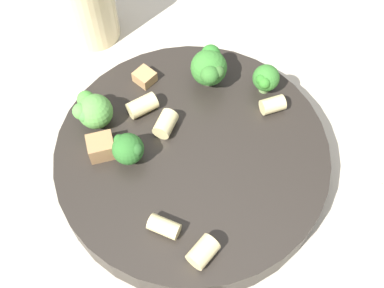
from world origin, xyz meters
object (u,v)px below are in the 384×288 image
(rigatoni_0, at_px, (146,103))
(rigatoni_4, at_px, (165,125))
(broccoli_floret_3, at_px, (93,111))
(chicken_chunk_1, at_px, (101,147))
(broccoli_floret_0, at_px, (128,149))
(rigatoni_1, at_px, (273,105))
(drinking_glass, at_px, (88,1))
(rigatoni_2, at_px, (203,252))
(broccoli_floret_2, at_px, (209,67))
(rigatoni_3, at_px, (164,227))
(chicken_chunk_0, at_px, (145,77))
(broccoli_floret_1, at_px, (266,79))
(pasta_bowl, at_px, (192,157))

(rigatoni_0, xyz_separation_m, rigatoni_4, (-0.03, 0.01, 0.00))
(broccoli_floret_3, height_order, chicken_chunk_1, broccoli_floret_3)
(broccoli_floret_0, bearing_deg, chicken_chunk_1, 27.76)
(rigatoni_1, distance_m, drinking_glass, 0.24)
(rigatoni_2, bearing_deg, chicken_chunk_1, -4.24)
(rigatoni_1, bearing_deg, broccoli_floret_2, 14.58)
(rigatoni_2, height_order, drinking_glass, drinking_glass)
(broccoli_floret_0, xyz_separation_m, drinking_glass, (0.18, -0.10, -0.00))
(rigatoni_0, distance_m, rigatoni_3, 0.13)
(rigatoni_2, relative_size, rigatoni_3, 0.93)
(broccoli_floret_2, xyz_separation_m, broccoli_floret_3, (0.05, 0.11, -0.00))
(rigatoni_3, distance_m, drinking_glass, 0.28)
(rigatoni_3, bearing_deg, chicken_chunk_1, -9.19)
(broccoli_floret_2, height_order, chicken_chunk_0, broccoli_floret_2)
(rigatoni_4, relative_size, chicken_chunk_0, 1.28)
(broccoli_floret_3, distance_m, rigatoni_2, 0.17)
(broccoli_floret_2, bearing_deg, rigatoni_2, 130.08)
(broccoli_floret_1, relative_size, rigatoni_2, 1.30)
(rigatoni_3, xyz_separation_m, drinking_glass, (0.25, -0.13, 0.01))
(rigatoni_2, distance_m, rigatoni_3, 0.04)
(broccoli_floret_2, relative_size, rigatoni_4, 1.70)
(rigatoni_1, relative_size, rigatoni_2, 0.92)
(rigatoni_0, relative_size, rigatoni_4, 1.15)
(chicken_chunk_0, distance_m, drinking_glass, 0.12)
(rigatoni_4, xyz_separation_m, chicken_chunk_1, (0.03, 0.06, 0.00))
(broccoli_floret_1, bearing_deg, pasta_bowl, 86.51)
(rigatoni_3, relative_size, rigatoni_4, 1.08)
(broccoli_floret_0, relative_size, chicken_chunk_0, 1.71)
(chicken_chunk_1, height_order, drinking_glass, drinking_glass)
(rigatoni_2, distance_m, chicken_chunk_1, 0.14)
(rigatoni_2, relative_size, drinking_glass, 0.22)
(rigatoni_2, bearing_deg, broccoli_floret_2, -49.92)
(broccoli_floret_1, bearing_deg, rigatoni_1, 148.06)
(rigatoni_2, bearing_deg, drinking_glass, -23.67)
(broccoli_floret_1, bearing_deg, broccoli_floret_3, 56.10)
(broccoli_floret_2, distance_m, chicken_chunk_1, 0.13)
(rigatoni_4, bearing_deg, rigatoni_1, -124.57)
(broccoli_floret_1, bearing_deg, chicken_chunk_0, 36.71)
(broccoli_floret_3, bearing_deg, rigatoni_3, 165.06)
(pasta_bowl, bearing_deg, chicken_chunk_0, -16.89)
(rigatoni_3, height_order, drinking_glass, drinking_glass)
(broccoli_floret_3, bearing_deg, chicken_chunk_0, -88.10)
(pasta_bowl, distance_m, broccoli_floret_2, 0.09)
(rigatoni_1, bearing_deg, rigatoni_4, 55.43)
(chicken_chunk_1, bearing_deg, chicken_chunk_0, -69.79)
(broccoli_floret_3, height_order, rigatoni_1, broccoli_floret_3)
(chicken_chunk_1, relative_size, drinking_glass, 0.21)
(broccoli_floret_3, height_order, rigatoni_2, broccoli_floret_3)
(rigatoni_4, bearing_deg, drinking_glass, -18.05)
(broccoli_floret_1, height_order, rigatoni_2, broccoli_floret_1)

